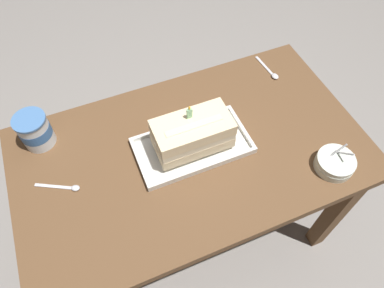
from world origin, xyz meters
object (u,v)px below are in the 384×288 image
(birthday_cake, at_px, (192,134))
(ice_cream_tub, at_px, (35,130))
(foil_tray, at_px, (192,146))
(serving_spoon_near_tray, at_px, (67,187))
(serving_spoon_by_bowls, at_px, (272,73))
(bowl_stack, at_px, (335,163))

(birthday_cake, distance_m, ice_cream_tub, 0.52)
(foil_tray, height_order, birthday_cake, birthday_cake)
(foil_tray, distance_m, birthday_cake, 0.07)
(birthday_cake, distance_m, serving_spoon_near_tray, 0.43)
(birthday_cake, distance_m, serving_spoon_by_bowls, 0.47)
(foil_tray, xyz_separation_m, serving_spoon_by_bowls, (0.42, 0.20, -0.00))
(birthday_cake, xyz_separation_m, ice_cream_tub, (-0.47, 0.22, -0.02))
(foil_tray, bearing_deg, serving_spoon_near_tray, 178.75)
(bowl_stack, bearing_deg, foil_tray, 147.90)
(birthday_cake, height_order, serving_spoon_near_tray, birthday_cake)
(serving_spoon_by_bowls, bearing_deg, foil_tray, -154.71)
(serving_spoon_by_bowls, bearing_deg, ice_cream_tub, 178.51)
(foil_tray, xyz_separation_m, serving_spoon_near_tray, (-0.42, 0.01, -0.00))
(bowl_stack, relative_size, serving_spoon_by_bowls, 0.85)
(birthday_cake, xyz_separation_m, bowl_stack, (0.39, -0.25, -0.06))
(ice_cream_tub, xyz_separation_m, serving_spoon_by_bowls, (0.89, -0.02, -0.06))
(birthday_cake, relative_size, serving_spoon_by_bowls, 1.68)
(foil_tray, distance_m, ice_cream_tub, 0.52)
(foil_tray, distance_m, serving_spoon_by_bowls, 0.47)
(serving_spoon_near_tray, height_order, serving_spoon_by_bowls, serving_spoon_by_bowls)
(serving_spoon_near_tray, bearing_deg, foil_tray, -1.25)
(birthday_cake, height_order, serving_spoon_by_bowls, birthday_cake)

